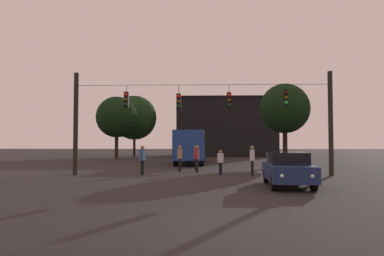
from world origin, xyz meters
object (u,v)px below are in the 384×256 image
car_near_right (287,169)px  tree_right_far (285,109)px  pedestrian_crossing_right (142,158)px  city_bus (191,144)px  tree_left_silhouette (134,118)px  tree_behind_building (117,117)px  pedestrian_near_bus (220,161)px  pedestrian_crossing_center (180,157)px  pedestrian_trailing (252,158)px  pedestrian_crossing_left (196,157)px  pedestrian_far_side (197,157)px

car_near_right → tree_right_far: (3.48, 15.71, 4.18)m
car_near_right → pedestrian_crossing_right: size_ratio=2.48×
city_bus → tree_left_silhouette: tree_left_silhouette is taller
tree_right_far → tree_behind_building: bearing=145.5°
city_bus → pedestrian_near_bus: size_ratio=7.33×
pedestrian_crossing_center → pedestrian_trailing: bearing=-30.0°
pedestrian_crossing_left → pedestrian_crossing_center: 1.48m
pedestrian_near_bus → city_bus: bearing=100.1°
pedestrian_crossing_right → tree_behind_building: (-7.13, 22.76, 4.14)m
pedestrian_crossing_right → tree_left_silhouette: 30.95m
pedestrian_near_bus → pedestrian_far_side: pedestrian_far_side is taller
pedestrian_trailing → pedestrian_far_side: pedestrian_far_side is taller
pedestrian_near_bus → tree_right_far: size_ratio=0.21×
pedestrian_trailing → pedestrian_far_side: size_ratio=0.99×
pedestrian_crossing_right → tree_right_far: 15.54m
pedestrian_crossing_center → car_near_right: bearing=-56.5°
pedestrian_crossing_left → tree_behind_building: 22.01m
car_near_right → pedestrian_crossing_right: (-7.41, 5.34, 0.22)m
pedestrian_crossing_center → pedestrian_near_bus: pedestrian_crossing_center is taller
pedestrian_crossing_right → pedestrian_trailing: pedestrian_crossing_right is taller
car_near_right → city_bus: bearing=105.2°
pedestrian_crossing_left → pedestrian_crossing_right: (-3.14, -3.75, 0.04)m
pedestrian_crossing_right → tree_left_silhouette: (-6.29, 29.95, 4.57)m
car_near_right → tree_left_silhouette: (-13.70, 35.29, 4.80)m
pedestrian_crossing_left → tree_right_far: bearing=40.5°
city_bus → pedestrian_crossing_center: 9.92m
car_near_right → pedestrian_far_side: (-4.15, 7.23, 0.22)m
tree_right_far → tree_left_silhouette: bearing=131.2°
pedestrian_crossing_center → pedestrian_crossing_right: (-2.07, -2.72, 0.02)m
pedestrian_crossing_center → pedestrian_trailing: 5.22m
tree_behind_building → pedestrian_crossing_right: bearing=-72.6°
tree_left_silhouette → pedestrian_trailing: bearing=-66.7°
pedestrian_far_side → tree_right_far: size_ratio=0.25×
pedestrian_crossing_center → pedestrian_crossing_left: bearing=43.8°
pedestrian_crossing_right → tree_behind_building: size_ratio=0.23×
pedestrian_trailing → pedestrian_crossing_center: bearing=150.0°
pedestrian_far_side → tree_right_far: (7.63, 8.48, 3.96)m
pedestrian_near_bus → tree_right_far: tree_right_far is taller
pedestrian_near_bus → car_near_right: bearing=-64.7°
car_near_right → pedestrian_far_side: size_ratio=2.49×
pedestrian_crossing_left → pedestrian_crossing_center: (-1.07, -1.03, 0.02)m
pedestrian_crossing_left → pedestrian_far_side: 1.86m
pedestrian_near_bus → pedestrian_trailing: 1.91m
city_bus → car_near_right: 18.63m
tree_right_far → pedestrian_trailing: bearing=-112.7°
city_bus → pedestrian_crossing_center: bearing=-92.6°
car_near_right → tree_left_silhouette: tree_left_silhouette is taller
pedestrian_trailing → tree_left_silhouette: (-12.88, 29.84, 4.59)m
city_bus → pedestrian_crossing_right: 12.88m
pedestrian_near_bus → tree_left_silhouette: size_ratio=0.17×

